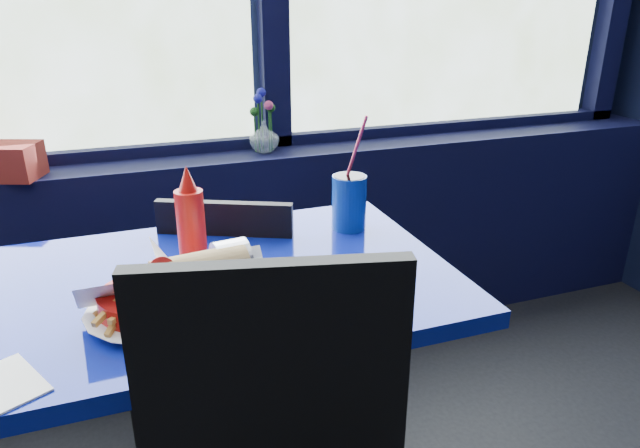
{
  "coord_description": "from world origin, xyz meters",
  "views": [
    {
      "loc": [
        0.2,
        0.84,
        1.33
      ],
      "look_at": [
        0.61,
        1.98,
        0.85
      ],
      "focal_mm": 32.0,
      "sensor_mm": 36.0,
      "label": 1
    }
  ],
  "objects_px": {
    "ketchup_bottle": "(191,223)",
    "soda_cup": "(349,201)",
    "chair_near_back": "(209,308)",
    "flower_vase": "(264,133)",
    "near_table": "(191,351)",
    "food_basket": "(180,292)"
  },
  "relations": [
    {
      "from": "near_table",
      "to": "ketchup_bottle",
      "type": "distance_m",
      "value": 0.3
    },
    {
      "from": "ketchup_bottle",
      "to": "soda_cup",
      "type": "bearing_deg",
      "value": 12.33
    },
    {
      "from": "soda_cup",
      "to": "chair_near_back",
      "type": "bearing_deg",
      "value": 156.23
    },
    {
      "from": "flower_vase",
      "to": "near_table",
      "type": "bearing_deg",
      "value": -115.41
    },
    {
      "from": "chair_near_back",
      "to": "flower_vase",
      "type": "xyz_separation_m",
      "value": [
        0.32,
        0.52,
        0.39
      ]
    },
    {
      "from": "chair_near_back",
      "to": "food_basket",
      "type": "bearing_deg",
      "value": 101.28
    },
    {
      "from": "chair_near_back",
      "to": "food_basket",
      "type": "relative_size",
      "value": 2.25
    },
    {
      "from": "flower_vase",
      "to": "chair_near_back",
      "type": "bearing_deg",
      "value": -121.07
    },
    {
      "from": "soda_cup",
      "to": "near_table",
      "type": "bearing_deg",
      "value": -159.83
    },
    {
      "from": "food_basket",
      "to": "soda_cup",
      "type": "bearing_deg",
      "value": 49.0
    },
    {
      "from": "chair_near_back",
      "to": "ketchup_bottle",
      "type": "relative_size",
      "value": 3.48
    },
    {
      "from": "food_basket",
      "to": "soda_cup",
      "type": "height_order",
      "value": "soda_cup"
    },
    {
      "from": "flower_vase",
      "to": "ketchup_bottle",
      "type": "bearing_deg",
      "value": -115.52
    },
    {
      "from": "chair_near_back",
      "to": "soda_cup",
      "type": "height_order",
      "value": "soda_cup"
    },
    {
      "from": "near_table",
      "to": "flower_vase",
      "type": "relative_size",
      "value": 5.19
    },
    {
      "from": "flower_vase",
      "to": "food_basket",
      "type": "xyz_separation_m",
      "value": [
        -0.43,
        -0.98,
        -0.08
      ]
    },
    {
      "from": "chair_near_back",
      "to": "food_basket",
      "type": "xyz_separation_m",
      "value": [
        -0.11,
        -0.46,
        0.31
      ]
    },
    {
      "from": "near_table",
      "to": "chair_near_back",
      "type": "distance_m",
      "value": 0.36
    },
    {
      "from": "food_basket",
      "to": "soda_cup",
      "type": "relative_size",
      "value": 1.2
    },
    {
      "from": "near_table",
      "to": "ketchup_bottle",
      "type": "height_order",
      "value": "ketchup_bottle"
    },
    {
      "from": "chair_near_back",
      "to": "food_basket",
      "type": "height_order",
      "value": "food_basket"
    },
    {
      "from": "flower_vase",
      "to": "food_basket",
      "type": "relative_size",
      "value": 0.62
    }
  ]
}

